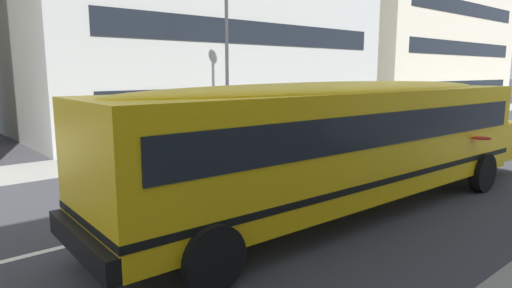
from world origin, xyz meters
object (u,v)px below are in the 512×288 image
parked_car_green_mid_block (386,119)px  street_lamp (227,45)px  school_bus (348,135)px  parked_car_grey_by_hydrant (452,110)px

parked_car_green_mid_block → street_lamp: bearing=164.9°
school_bus → street_lamp: size_ratio=1.99×
parked_car_green_mid_block → street_lamp: (-8.40, 2.22, 3.47)m
parked_car_grey_by_hydrant → street_lamp: street_lamp is taller
street_lamp → school_bus: bearing=-108.8°
parked_car_grey_by_hydrant → street_lamp: size_ratio=0.58×
school_bus → parked_car_green_mid_block: 12.95m
parked_car_grey_by_hydrant → parked_car_green_mid_block: size_ratio=1.01×
school_bus → street_lamp: (2.89, 8.49, 2.53)m
parked_car_grey_by_hydrant → parked_car_green_mid_block: 7.61m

